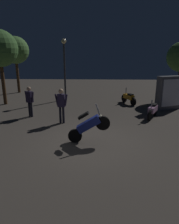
# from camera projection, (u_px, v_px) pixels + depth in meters

# --- Properties ---
(ground_plane) EXTENTS (40.00, 40.00, 0.00)m
(ground_plane) POSITION_uv_depth(u_px,v_px,m) (90.00, 142.00, 8.23)
(ground_plane) COLOR #4C443D
(motorcycle_blue_foreground) EXTENTS (1.66, 0.37, 1.63)m
(motorcycle_blue_foreground) POSITION_uv_depth(u_px,v_px,m) (89.00, 125.00, 7.90)
(motorcycle_blue_foreground) COLOR black
(motorcycle_blue_foreground) RESTS_ON ground_plane
(motorcycle_pink_parked_left) EXTENTS (0.91, 1.49, 1.11)m
(motorcycle_pink_parked_left) POSITION_uv_depth(u_px,v_px,m) (153.00, 110.00, 11.10)
(motorcycle_pink_parked_left) COLOR black
(motorcycle_pink_parked_left) RESTS_ON ground_plane
(motorcycle_orange_parked_right) EXTENTS (0.82, 1.53, 1.11)m
(motorcycle_orange_parked_right) POSITION_uv_depth(u_px,v_px,m) (129.00, 98.00, 14.19)
(motorcycle_orange_parked_right) COLOR black
(motorcycle_orange_parked_right) RESTS_ON ground_plane
(person_rider_beside) EXTENTS (0.67, 0.27, 1.77)m
(person_rider_beside) POSITION_uv_depth(u_px,v_px,m) (61.00, 103.00, 10.13)
(person_rider_beside) COLOR black
(person_rider_beside) RESTS_ON ground_plane
(person_bystander_far) EXTENTS (0.63, 0.38, 1.70)m
(person_bystander_far) POSITION_uv_depth(u_px,v_px,m) (30.00, 99.00, 11.18)
(person_bystander_far) COLOR black
(person_bystander_far) RESTS_ON ground_plane
(streetlamp_near) EXTENTS (0.36, 0.36, 4.44)m
(streetlamp_near) POSITION_uv_depth(u_px,v_px,m) (64.00, 61.00, 14.81)
(streetlamp_near) COLOR #38383D
(streetlamp_near) RESTS_ON ground_plane
(tree_left_bg) EXTENTS (2.31, 2.31, 4.85)m
(tree_left_bg) POSITION_uv_depth(u_px,v_px,m) (15.00, 50.00, 17.41)
(tree_left_bg) COLOR #4C331E
(tree_left_bg) RESTS_ON ground_plane
(kiosk_billboard) EXTENTS (1.67, 1.04, 2.10)m
(kiosk_billboard) POSITION_uv_depth(u_px,v_px,m) (169.00, 93.00, 12.70)
(kiosk_billboard) COLOR #595960
(kiosk_billboard) RESTS_ON ground_plane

